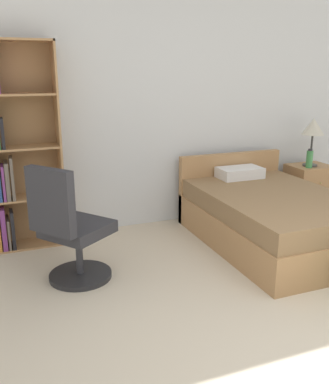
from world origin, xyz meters
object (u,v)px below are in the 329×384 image
office_chair (70,231)px  nightstand (308,188)px  bookshelf (4,152)px  table_lamp (313,128)px  water_bottle (310,159)px  bed (271,216)px

office_chair → nightstand: office_chair is taller
bookshelf → nightstand: 3.62m
bookshelf → nightstand: (3.56, -0.11, -0.69)m
office_chair → table_lamp: size_ratio=1.74×
table_lamp → water_bottle: bearing=-135.7°
water_bottle → bed: bearing=-147.3°
nightstand → bed: bearing=-146.0°
bed → nightstand: bed is taller
table_lamp → water_bottle: size_ratio=2.54×
bookshelf → table_lamp: bookshelf is taller
office_chair → bed: bearing=3.9°
table_lamp → office_chair: bearing=-165.1°
bookshelf → nightstand: size_ratio=3.41×
nightstand → table_lamp: size_ratio=1.00×
bed → table_lamp: table_lamp is taller
office_chair → table_lamp: bearing=14.9°
nightstand → water_bottle: (-0.11, -0.10, 0.40)m
bookshelf → bed: size_ratio=1.05×
bed → water_bottle: water_bottle is taller
bookshelf → nightstand: bookshelf is taller
office_chair → nightstand: size_ratio=1.74×
bookshelf → bed: bookshelf is taller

